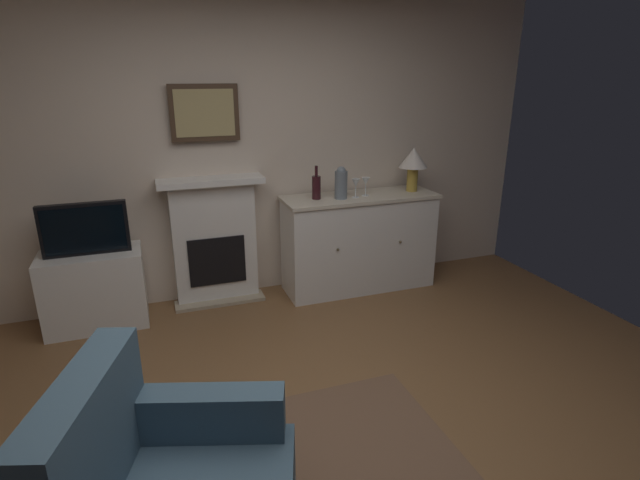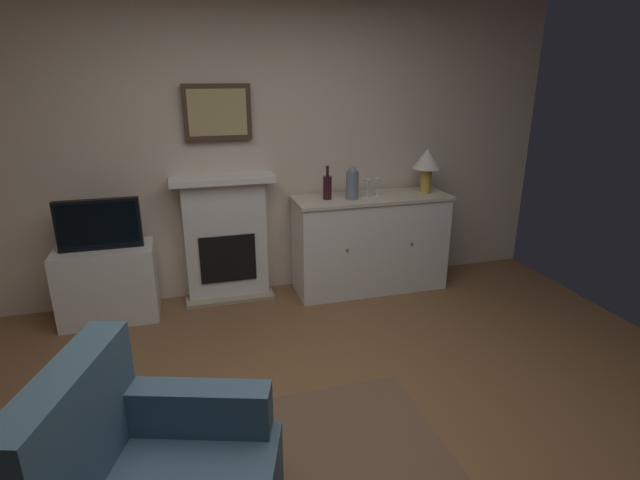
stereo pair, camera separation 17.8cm
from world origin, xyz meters
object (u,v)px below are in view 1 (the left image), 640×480
object	(u,v)px
wine_bottle	(316,187)
vase_decorative	(341,183)
fireplace_unit	(215,241)
framed_picture	(205,113)
sideboard_cabinet	(359,242)
tv_set	(85,229)
wine_glass_center	(366,182)
wine_glass_left	(356,184)
table_lamp	(413,161)
tv_cabinet	(95,289)

from	to	relation	value
wine_bottle	vase_decorative	bearing A→B (deg)	-15.52
fireplace_unit	framed_picture	distance (m)	1.07
sideboard_cabinet	tv_set	xyz separation A→B (m)	(-2.26, -0.01, 0.37)
wine_glass_center	tv_set	world-z (taller)	wine_glass_center
framed_picture	wine_bottle	distance (m)	1.10
framed_picture	wine_glass_left	xyz separation A→B (m)	(1.22, -0.28, -0.61)
table_lamp	wine_glass_center	xyz separation A→B (m)	(-0.48, -0.02, -0.16)
wine_bottle	tv_cabinet	world-z (taller)	wine_bottle
framed_picture	tv_set	size ratio (longest dim) A/B	0.89
wine_bottle	wine_glass_left	size ratio (longest dim) A/B	1.76
fireplace_unit	wine_bottle	bearing A→B (deg)	-11.01
framed_picture	sideboard_cabinet	distance (m)	1.76
wine_bottle	tv_cabinet	xyz separation A→B (m)	(-1.85, 0.01, -0.69)
table_lamp	wine_glass_center	distance (m)	0.51
vase_decorative	tv_cabinet	size ratio (longest dim) A/B	0.37
framed_picture	vase_decorative	distance (m)	1.26
sideboard_cabinet	table_lamp	world-z (taller)	table_lamp
table_lamp	wine_bottle	world-z (taller)	table_lamp
wine_bottle	vase_decorative	size ratio (longest dim) A/B	1.03
sideboard_cabinet	wine_glass_left	distance (m)	0.57
framed_picture	table_lamp	world-z (taller)	framed_picture
sideboard_cabinet	wine_glass_left	xyz separation A→B (m)	(-0.07, -0.05, 0.56)
framed_picture	wine_glass_left	world-z (taller)	framed_picture
wine_bottle	wine_glass_center	xyz separation A→B (m)	(0.45, -0.03, 0.01)
wine_glass_center	tv_set	size ratio (longest dim) A/B	0.27
fireplace_unit	wine_bottle	distance (m)	0.99
table_lamp	tv_set	xyz separation A→B (m)	(-2.78, -0.01, -0.35)
wine_glass_left	tv_set	distance (m)	2.20
framed_picture	tv_cabinet	bearing A→B (deg)	-167.99
sideboard_cabinet	wine_glass_center	distance (m)	0.56
framed_picture	table_lamp	distance (m)	1.88
sideboard_cabinet	vase_decorative	xyz separation A→B (m)	(-0.21, -0.05, 0.58)
fireplace_unit	tv_set	bearing A→B (deg)	-169.23
wine_glass_center	tv_cabinet	distance (m)	2.41
table_lamp	wine_glass_center	bearing A→B (deg)	-177.50
framed_picture	wine_glass_left	bearing A→B (deg)	-12.81
wine_glass_center	tv_set	bearing A→B (deg)	179.68
fireplace_unit	wine_bottle	size ratio (longest dim) A/B	3.79
fireplace_unit	wine_glass_center	distance (m)	1.42
tv_set	wine_bottle	bearing A→B (deg)	0.47
wine_glass_center	tv_cabinet	xyz separation A→B (m)	(-2.30, 0.04, -0.70)
framed_picture	tv_cabinet	size ratio (longest dim) A/B	0.73
sideboard_cabinet	table_lamp	size ratio (longest dim) A/B	3.50
fireplace_unit	sideboard_cabinet	size ratio (longest dim) A/B	0.78
table_lamp	sideboard_cabinet	bearing A→B (deg)	-180.00
table_lamp	tv_cabinet	size ratio (longest dim) A/B	0.53
sideboard_cabinet	vase_decorative	size ratio (longest dim) A/B	4.98
fireplace_unit	framed_picture	size ratio (longest dim) A/B	2.00
fireplace_unit	vase_decorative	xyz separation A→B (m)	(1.08, -0.23, 0.48)
wine_glass_left	vase_decorative	world-z (taller)	vase_decorative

